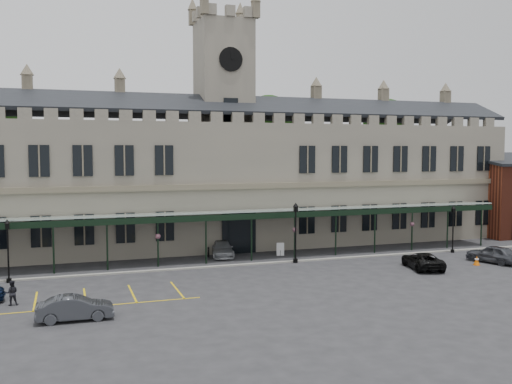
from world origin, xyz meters
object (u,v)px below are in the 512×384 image
object	(u,v)px
lamp_post_right	(453,225)
sign_board	(280,249)
lamp_post_left	(8,245)
car_left_b	(75,308)
station_building	(224,180)
traffic_cone	(477,261)
person_b	(12,293)
lamp_post_mid	(296,227)
car_taxi	(222,249)
car_right_a	(493,254)
clock_tower	(224,113)
car_van	(422,261)

from	to	relation	value
lamp_post_right	sign_board	size ratio (longest dim) A/B	3.76
lamp_post_left	car_left_b	distance (m)	12.02
station_building	lamp_post_right	xyz separation A→B (m)	(18.86, -11.01, -3.87)
lamp_post_right	traffic_cone	size ratio (longest dim) A/B	5.71
traffic_cone	sign_board	distance (m)	16.59
traffic_cone	person_b	xyz separation A→B (m)	(-35.32, -0.99, 0.39)
lamp_post_left	sign_board	distance (m)	22.60
lamp_post_mid	car_taxi	size ratio (longest dim) A/B	1.11
station_building	car_right_a	xyz separation A→B (m)	(19.00, -16.09, -5.71)
clock_tower	car_left_b	distance (m)	29.23
sign_board	traffic_cone	bearing A→B (deg)	-19.88
car_left_b	car_van	xyz separation A→B (m)	(26.61, 5.66, -0.04)
car_left_b	person_b	bearing A→B (deg)	40.00
car_left_b	person_b	xyz separation A→B (m)	(-3.60, 4.46, 0.07)
clock_tower	car_right_a	distance (m)	27.85
car_taxi	car_van	bearing A→B (deg)	-26.10
sign_board	car_right_a	world-z (taller)	car_right_a
station_building	lamp_post_right	bearing A→B (deg)	-30.27
car_right_a	traffic_cone	bearing A→B (deg)	-8.59
car_van	car_right_a	distance (m)	7.09
lamp_post_left	lamp_post_right	world-z (taller)	lamp_post_left
car_left_b	lamp_post_left	bearing A→B (deg)	22.47
lamp_post_mid	person_b	size ratio (longest dim) A/B	3.33
car_right_a	lamp_post_left	bearing A→B (deg)	-27.31
clock_tower	car_left_b	bearing A→B (deg)	-123.75
car_van	person_b	size ratio (longest dim) A/B	3.09
clock_tower	lamp_post_left	bearing A→B (deg)	-150.03
lamp_post_left	traffic_cone	bearing A→B (deg)	-8.82
station_building	car_left_b	bearing A→B (deg)	-123.85
station_building	car_left_b	size ratio (longest dim) A/B	14.29
station_building	clock_tower	world-z (taller)	clock_tower
lamp_post_right	person_b	distance (m)	37.76
lamp_post_mid	car_van	size ratio (longest dim) A/B	1.08
lamp_post_mid	sign_board	world-z (taller)	lamp_post_mid
traffic_cone	lamp_post_right	bearing A→B (deg)	71.41
sign_board	lamp_post_mid	bearing A→B (deg)	-75.79
lamp_post_left	traffic_cone	size ratio (longest dim) A/B	5.94
lamp_post_mid	sign_board	xyz separation A→B (m)	(-0.03, 3.45, -2.45)
lamp_post_left	traffic_cone	distance (m)	36.55
clock_tower	car_taxi	distance (m)	13.94
person_b	car_van	bearing A→B (deg)	179.69
lamp_post_right	car_taxi	size ratio (longest dim) A/B	0.95
station_building	person_b	xyz separation A→B (m)	(-18.30, -17.46, -5.70)
lamp_post_mid	person_b	distance (m)	22.66
car_right_a	person_b	world-z (taller)	person_b
station_building	car_taxi	world-z (taller)	station_building
car_taxi	person_b	distance (m)	20.11
station_building	traffic_cone	bearing A→B (deg)	-44.07
clock_tower	car_taxi	world-z (taller)	clock_tower
lamp_post_left	car_taxi	world-z (taller)	lamp_post_left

